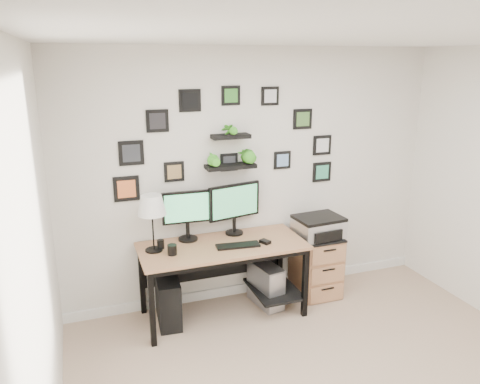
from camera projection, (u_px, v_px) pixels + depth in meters
name	position (u px, v px, depth m)	size (l,w,h in m)	color
room	(255.00, 286.00, 5.17)	(4.00, 4.00, 4.00)	tan
desk	(225.00, 255.00, 4.58)	(1.60, 0.70, 0.75)	#B17B53
monitor_left	(187.00, 212.00, 4.54)	(0.49, 0.20, 0.50)	black
monitor_right	(234.00, 205.00, 4.69)	(0.56, 0.22, 0.53)	black
keyboard	(238.00, 245.00, 4.46)	(0.42, 0.13, 0.02)	black
mouse	(265.00, 242.00, 4.53)	(0.07, 0.10, 0.03)	black
table_lamp	(152.00, 206.00, 4.24)	(0.27, 0.27, 0.54)	black
mug	(172.00, 250.00, 4.26)	(0.09, 0.09, 0.10)	black
pen_cup	(161.00, 244.00, 4.40)	(0.07, 0.07, 0.09)	black
pc_tower_black	(168.00, 300.00, 4.51)	(0.21, 0.47, 0.47)	black
pc_tower_grey	(266.00, 285.00, 4.84)	(0.27, 0.47, 0.44)	gray
file_cabinet	(316.00, 264.00, 5.06)	(0.43, 0.53, 0.67)	#B17B53
printer	(319.00, 227.00, 4.90)	(0.50, 0.42, 0.22)	silver
wall_decor	(230.00, 146.00, 4.59)	(2.31, 0.18, 1.05)	black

